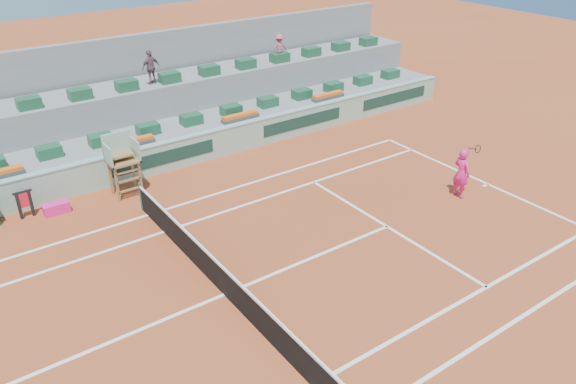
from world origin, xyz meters
TOP-DOWN VIEW (x-y plane):
  - ground at (0.00, 0.00)m, footprint 90.00×90.00m
  - seating_tier_lower at (0.00, 10.70)m, footprint 36.00×4.00m
  - seating_tier_upper at (0.00, 12.30)m, footprint 36.00×2.40m
  - stadium_back_wall at (0.00, 13.90)m, footprint 36.00×0.40m
  - player_bag at (-2.59, 7.50)m, footprint 0.89×0.40m
  - spectator_mid at (3.27, 11.92)m, footprint 0.94×0.53m
  - spectator_right at (10.04, 11.80)m, footprint 0.99×0.73m
  - court_lines at (0.00, 0.00)m, footprint 23.89×11.09m
  - tennis_net at (0.00, 0.00)m, footprint 0.10×11.97m
  - advertising_hoarding at (0.02, 8.50)m, footprint 36.00×0.34m
  - umpire_chair at (0.00, 7.50)m, footprint 1.10×0.90m
  - seat_row_lower at (0.00, 9.80)m, footprint 32.90×0.60m
  - seat_row_upper at (0.00, 11.70)m, footprint 32.90×0.60m
  - flower_planters at (-1.50, 9.00)m, footprint 26.80×0.36m
  - towel_rack at (-3.51, 7.81)m, footprint 0.63×0.10m
  - tennis_player at (10.15, 0.06)m, footprint 0.48×0.92m

SIDE VIEW (x-z plane):
  - ground at x=0.00m, z-range 0.00..0.00m
  - court_lines at x=0.00m, z-range 0.00..0.01m
  - player_bag at x=-2.59m, z-range 0.00..0.40m
  - tennis_net at x=0.00m, z-range -0.02..1.08m
  - seating_tier_lower at x=0.00m, z-range 0.00..1.20m
  - towel_rack at x=-3.51m, z-range 0.09..1.12m
  - advertising_hoarding at x=0.02m, z-range 0.00..1.26m
  - tennis_player at x=10.15m, z-range -0.17..2.10m
  - seating_tier_upper at x=0.00m, z-range 0.00..2.60m
  - flower_planters at x=-1.50m, z-range 1.19..1.47m
  - seat_row_lower at x=0.00m, z-range 1.20..1.64m
  - umpire_chair at x=0.00m, z-range 0.34..2.74m
  - stadium_back_wall at x=0.00m, z-range 0.00..4.40m
  - seat_row_upper at x=0.00m, z-range 2.60..3.04m
  - spectator_right at x=10.04m, z-range 2.60..3.96m
  - spectator_mid at x=3.27m, z-range 2.60..4.10m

